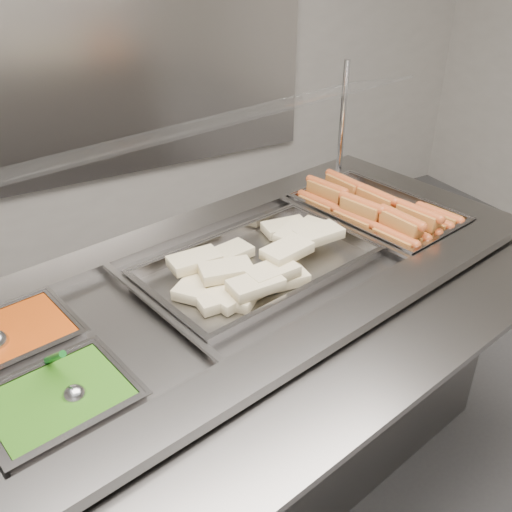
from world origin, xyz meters
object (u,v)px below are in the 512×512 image
sneeze_guard (194,131)px  steam_counter (245,381)px  serving_spoon (71,389)px  pan_wraps (258,269)px  pan_hotdogs (376,218)px

sneeze_guard → steam_counter: bearing=-78.6°
sneeze_guard → serving_spoon: size_ratio=9.63×
pan_wraps → serving_spoon: serving_spoon is taller
pan_hotdogs → serving_spoon: serving_spoon is taller
pan_wraps → sneeze_guard: bearing=116.7°
steam_counter → serving_spoon: 0.87m
sneeze_guard → serving_spoon: (-0.59, -0.54, -0.39)m
pan_hotdogs → pan_wraps: size_ratio=0.81×
sneeze_guard → pan_hotdogs: size_ratio=2.76×
pan_wraps → steam_counter: bearing=-168.6°
pan_wraps → pan_hotdogs: bearing=11.4°
steam_counter → pan_wraps: size_ratio=2.69×
steam_counter → sneeze_guard: bearing=101.4°
pan_wraps → serving_spoon: 0.77m
steam_counter → pan_wraps: bearing=11.4°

